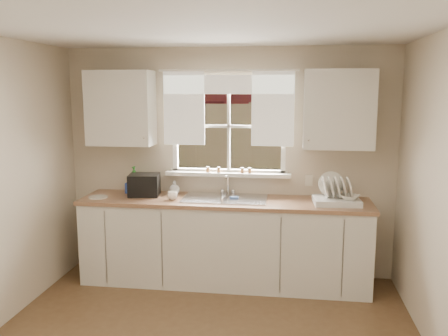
# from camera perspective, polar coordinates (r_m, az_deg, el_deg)

# --- Properties ---
(room_walls) EXTENTS (3.62, 4.02, 2.50)m
(room_walls) POSITION_cam_1_polar(r_m,az_deg,el_deg) (3.23, -4.24, -5.22)
(room_walls) COLOR beige
(room_walls) RESTS_ON ground
(ceiling) EXTENTS (3.60, 4.00, 0.02)m
(ceiling) POSITION_cam_1_polar(r_m,az_deg,el_deg) (3.22, -4.28, 17.41)
(ceiling) COLOR silver
(ceiling) RESTS_ON room_walls
(window) EXTENTS (1.38, 0.16, 1.06)m
(window) POSITION_cam_1_polar(r_m,az_deg,el_deg) (5.19, 0.54, 3.20)
(window) COLOR white
(window) RESTS_ON room_walls
(curtains) EXTENTS (1.50, 0.03, 0.81)m
(curtains) POSITION_cam_1_polar(r_m,az_deg,el_deg) (5.11, 0.47, 8.14)
(curtains) COLOR white
(curtains) RESTS_ON room_walls
(base_cabinets) EXTENTS (3.00, 0.62, 0.87)m
(base_cabinets) POSITION_cam_1_polar(r_m,az_deg,el_deg) (5.11, 0.05, -9.00)
(base_cabinets) COLOR silver
(base_cabinets) RESTS_ON ground
(countertop) EXTENTS (3.04, 0.65, 0.04)m
(countertop) POSITION_cam_1_polar(r_m,az_deg,el_deg) (4.98, 0.05, -4.03)
(countertop) COLOR #916648
(countertop) RESTS_ON base_cabinets
(upper_cabinet_left) EXTENTS (0.70, 0.33, 0.80)m
(upper_cabinet_left) POSITION_cam_1_polar(r_m,az_deg,el_deg) (5.27, -12.31, 7.05)
(upper_cabinet_left) COLOR silver
(upper_cabinet_left) RESTS_ON room_walls
(upper_cabinet_right) EXTENTS (0.70, 0.33, 0.80)m
(upper_cabinet_right) POSITION_cam_1_polar(r_m,az_deg,el_deg) (4.97, 13.64, 6.87)
(upper_cabinet_right) COLOR silver
(upper_cabinet_right) RESTS_ON room_walls
(wall_outlet) EXTENTS (0.08, 0.01, 0.12)m
(wall_outlet) POSITION_cam_1_polar(r_m,az_deg,el_deg) (5.20, 10.18, -1.47)
(wall_outlet) COLOR beige
(wall_outlet) RESTS_ON room_walls
(sill_jars) EXTENTS (0.50, 0.04, 0.06)m
(sill_jars) POSITION_cam_1_polar(r_m,az_deg,el_deg) (5.17, 0.67, -0.24)
(sill_jars) COLOR brown
(sill_jars) RESTS_ON window
(backyard) EXTENTS (20.00, 10.00, 6.13)m
(backyard) POSITION_cam_1_polar(r_m,az_deg,el_deg) (11.62, 7.79, 16.37)
(backyard) COLOR #335421
(backyard) RESTS_ON ground
(sink) EXTENTS (0.88, 0.52, 0.40)m
(sink) POSITION_cam_1_polar(r_m,az_deg,el_deg) (5.02, 0.10, -4.52)
(sink) COLOR #B7B7BC
(sink) RESTS_ON countertop
(dish_rack) EXTENTS (0.48, 0.37, 0.31)m
(dish_rack) POSITION_cam_1_polar(r_m,az_deg,el_deg) (4.91, 13.36, -3.35)
(dish_rack) COLOR silver
(dish_rack) RESTS_ON countertop
(bowl) EXTENTS (0.25, 0.25, 0.05)m
(bowl) POSITION_cam_1_polar(r_m,az_deg,el_deg) (4.87, 14.92, -3.41)
(bowl) COLOR white
(bowl) RESTS_ON dish_rack
(soap_bottle_a) EXTENTS (0.12, 0.12, 0.30)m
(soap_bottle_a) POSITION_cam_1_polar(r_m,az_deg,el_deg) (5.36, -10.74, -1.39)
(soap_bottle_a) COLOR green
(soap_bottle_a) RESTS_ON countertop
(soap_bottle_b) EXTENTS (0.08, 0.08, 0.17)m
(soap_bottle_b) POSITION_cam_1_polar(r_m,az_deg,el_deg) (5.36, -11.33, -2.08)
(soap_bottle_b) COLOR blue
(soap_bottle_b) RESTS_ON countertop
(soap_bottle_c) EXTENTS (0.13, 0.13, 0.15)m
(soap_bottle_c) POSITION_cam_1_polar(r_m,az_deg,el_deg) (5.24, -5.98, -2.34)
(soap_bottle_c) COLOR beige
(soap_bottle_c) RESTS_ON countertop
(saucer) EXTENTS (0.20, 0.20, 0.01)m
(saucer) POSITION_cam_1_polar(r_m,az_deg,el_deg) (5.23, -14.90, -3.40)
(saucer) COLOR silver
(saucer) RESTS_ON countertop
(cup) EXTENTS (0.13, 0.13, 0.08)m
(cup) POSITION_cam_1_polar(r_m,az_deg,el_deg) (4.99, -6.22, -3.33)
(cup) COLOR white
(cup) RESTS_ON countertop
(black_appliance) EXTENTS (0.36, 0.32, 0.23)m
(black_appliance) POSITION_cam_1_polar(r_m,az_deg,el_deg) (5.21, -9.57, -2.01)
(black_appliance) COLOR black
(black_appliance) RESTS_ON countertop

